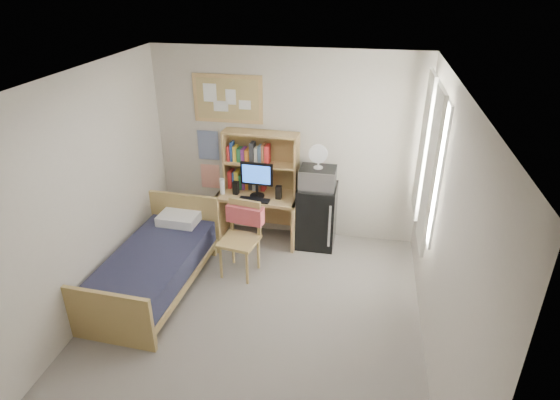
% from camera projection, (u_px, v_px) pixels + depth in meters
% --- Properties ---
extents(floor, '(3.60, 4.20, 0.02)m').
position_uv_depth(floor, '(252.00, 327.00, 5.05)').
color(floor, gray).
rests_on(floor, ground).
extents(ceiling, '(3.60, 4.20, 0.02)m').
position_uv_depth(ceiling, '(243.00, 84.00, 3.89)').
color(ceiling, silver).
rests_on(ceiling, wall_back).
extents(wall_back, '(3.60, 0.04, 2.60)m').
position_uv_depth(wall_back, '(286.00, 147.00, 6.32)').
color(wall_back, beige).
rests_on(wall_back, floor).
extents(wall_front, '(3.60, 0.04, 2.60)m').
position_uv_depth(wall_front, '(156.00, 399.00, 2.62)').
color(wall_front, beige).
rests_on(wall_front, floor).
extents(wall_left, '(0.04, 4.20, 2.60)m').
position_uv_depth(wall_left, '(77.00, 205.00, 4.77)').
color(wall_left, beige).
rests_on(wall_left, floor).
extents(wall_right, '(0.04, 4.20, 2.60)m').
position_uv_depth(wall_right, '(443.00, 239.00, 4.17)').
color(wall_right, beige).
rests_on(wall_right, floor).
extents(window_unit, '(0.10, 1.40, 1.70)m').
position_uv_depth(window_unit, '(429.00, 159.00, 5.10)').
color(window_unit, white).
rests_on(window_unit, wall_right).
extents(curtain_left, '(0.04, 0.55, 1.70)m').
position_uv_depth(curtain_left, '(430.00, 173.00, 4.75)').
color(curtain_left, white).
rests_on(curtain_left, wall_right).
extents(curtain_right, '(0.04, 0.55, 1.70)m').
position_uv_depth(curtain_right, '(424.00, 146.00, 5.46)').
color(curtain_right, white).
rests_on(curtain_right, wall_right).
extents(bulletin_board, '(0.94, 0.03, 0.64)m').
position_uv_depth(bulletin_board, '(228.00, 99.00, 6.16)').
color(bulletin_board, tan).
rests_on(bulletin_board, wall_back).
extents(poster_wave, '(0.30, 0.01, 0.42)m').
position_uv_depth(poster_wave, '(208.00, 145.00, 6.51)').
color(poster_wave, navy).
rests_on(poster_wave, wall_back).
extents(poster_japan, '(0.28, 0.01, 0.36)m').
position_uv_depth(poster_japan, '(210.00, 176.00, 6.72)').
color(poster_japan, '#E74A28').
rests_on(poster_japan, wall_back).
extents(desk, '(1.14, 0.62, 0.70)m').
position_uv_depth(desk, '(259.00, 217.00, 6.53)').
color(desk, tan).
rests_on(desk, floor).
extents(desk_chair, '(0.55, 0.55, 0.95)m').
position_uv_depth(desk_chair, '(239.00, 240.00, 5.72)').
color(desk_chair, tan).
rests_on(desk_chair, floor).
extents(mini_fridge, '(0.52, 0.52, 0.87)m').
position_uv_depth(mini_fridge, '(316.00, 215.00, 6.38)').
color(mini_fridge, black).
rests_on(mini_fridge, floor).
extents(bed, '(1.01, 1.88, 0.50)m').
position_uv_depth(bed, '(154.00, 271.00, 5.52)').
color(bed, '#1C1E33').
rests_on(bed, floor).
extents(hutch, '(1.03, 0.32, 0.84)m').
position_uv_depth(hutch, '(261.00, 162.00, 6.32)').
color(hutch, tan).
rests_on(hutch, desk).
extents(monitor, '(0.44, 0.06, 0.47)m').
position_uv_depth(monitor, '(257.00, 180.00, 6.22)').
color(monitor, black).
rests_on(monitor, desk).
extents(keyboard, '(0.42, 0.15, 0.02)m').
position_uv_depth(keyboard, '(254.00, 200.00, 6.20)').
color(keyboard, black).
rests_on(keyboard, desk).
extents(speaker_left, '(0.08, 0.08, 0.18)m').
position_uv_depth(speaker_left, '(236.00, 188.00, 6.35)').
color(speaker_left, black).
rests_on(speaker_left, desk).
extents(speaker_right, '(0.08, 0.08, 0.18)m').
position_uv_depth(speaker_right, '(279.00, 192.00, 6.22)').
color(speaker_right, black).
rests_on(speaker_right, desk).
extents(water_bottle, '(0.07, 0.07, 0.22)m').
position_uv_depth(water_bottle, '(222.00, 186.00, 6.34)').
color(water_bottle, white).
rests_on(water_bottle, desk).
extents(hoodie, '(0.49, 0.22, 0.22)m').
position_uv_depth(hoodie, '(245.00, 214.00, 5.77)').
color(hoodie, '#D14F53').
rests_on(hoodie, desk_chair).
extents(microwave, '(0.47, 0.36, 0.27)m').
position_uv_depth(microwave, '(318.00, 178.00, 6.11)').
color(microwave, '#B8B8BD').
rests_on(microwave, mini_fridge).
extents(desk_fan, '(0.24, 0.24, 0.30)m').
position_uv_depth(desk_fan, '(319.00, 157.00, 5.98)').
color(desk_fan, white).
rests_on(desk_fan, microwave).
extents(pillow, '(0.52, 0.38, 0.12)m').
position_uv_depth(pillow, '(179.00, 219.00, 6.03)').
color(pillow, white).
rests_on(pillow, bed).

